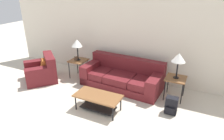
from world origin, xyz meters
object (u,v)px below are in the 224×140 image
table_lamp_right (179,58)px  backpack (171,106)px  side_table_right (176,80)px  table_lamp_left (77,43)px  armchair (42,71)px  coffee_table (98,99)px  couch (122,77)px  side_table_left (78,62)px

table_lamp_right → backpack: 1.18m
side_table_right → table_lamp_left: size_ratio=0.90×
armchair → backpack: size_ratio=3.09×
side_table_right → backpack: size_ratio=1.41×
coffee_table → backpack: backpack is taller
coffee_table → couch: bearing=88.5°
side_table_left → coffee_table: bearing=-42.6°
side_table_right → table_lamp_right: bearing=-90.0°
side_table_left → side_table_right: same height
table_lamp_right → coffee_table: bearing=-138.6°
side_table_left → side_table_right: size_ratio=1.00×
side_table_left → side_table_right: 3.00m
backpack → side_table_left: bearing=166.7°
couch → armchair: size_ratio=1.82×
armchair → side_table_left: size_ratio=2.19×
couch → side_table_right: size_ratio=3.98×
table_lamp_left → couch: bearing=1.2°
armchair → backpack: bearing=-0.5°
side_table_right → backpack: bearing=-85.2°
coffee_table → table_lamp_right: 2.21m
side_table_left → table_lamp_left: bearing=-104.0°
backpack → table_lamp_right: bearing=94.8°
armchair → side_table_left: armchair is taller
coffee_table → side_table_right: bearing=41.4°
armchair → table_lamp_left: size_ratio=1.96×
armchair → table_lamp_right: (3.91, 0.69, 0.84)m
couch → armchair: couch is taller
side_table_left → couch: bearing=1.2°
coffee_table → backpack: 1.71m
backpack → armchair: bearing=179.5°
couch → armchair: bearing=-163.4°
armchair → side_table_right: size_ratio=2.19×
armchair → side_table_right: 3.98m
armchair → table_lamp_right: 4.06m
couch → armchair: 2.52m
table_lamp_right → backpack: table_lamp_right is taller
couch → table_lamp_left: bearing=-178.8°
coffee_table → side_table_left: side_table_left is taller
armchair → backpack: (3.97, -0.04, -0.09)m
table_lamp_left → table_lamp_right: bearing=0.0°
armchair → backpack: armchair is taller
couch → coffee_table: size_ratio=2.13×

